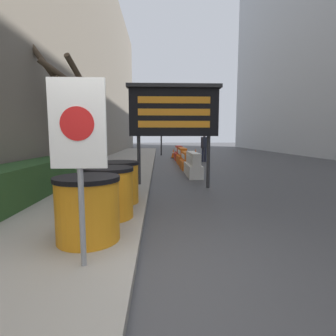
{
  "coord_description": "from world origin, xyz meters",
  "views": [
    {
      "loc": [
        0.26,
        -2.62,
        1.5
      ],
      "look_at": [
        0.61,
        7.04,
        0.33
      ],
      "focal_mm": 28.0,
      "sensor_mm": 36.0,
      "label": 1
    }
  ],
  "objects_px": {
    "barrel_drum_back": "(118,182)",
    "jersey_barrier_red_striped": "(179,154)",
    "barrel_drum_middle": "(109,192)",
    "traffic_cone_far": "(177,154)",
    "traffic_cone_near": "(173,153)",
    "jersey_barrier_white": "(193,165)",
    "jersey_barrier_orange_near": "(187,161)",
    "warning_sign": "(78,139)",
    "traffic_light_near_curb": "(161,113)",
    "traffic_cone_mid": "(196,155)",
    "barrel_drum_foreground": "(88,208)",
    "pedestrian_worker": "(204,145)",
    "jersey_barrier_orange_far": "(182,157)",
    "message_board": "(174,112)"
  },
  "relations": [
    {
      "from": "jersey_barrier_red_striped",
      "to": "traffic_cone_near",
      "type": "bearing_deg",
      "value": 102.46
    },
    {
      "from": "traffic_cone_mid",
      "to": "traffic_light_near_curb",
      "type": "xyz_separation_m",
      "value": [
        -2.11,
        4.47,
        2.93
      ]
    },
    {
      "from": "jersey_barrier_orange_near",
      "to": "traffic_cone_near",
      "type": "xyz_separation_m",
      "value": [
        -0.28,
        6.04,
        -0.02
      ]
    },
    {
      "from": "traffic_cone_near",
      "to": "barrel_drum_middle",
      "type": "bearing_deg",
      "value": -97.86
    },
    {
      "from": "traffic_cone_mid",
      "to": "jersey_barrier_red_striped",
      "type": "bearing_deg",
      "value": 154.45
    },
    {
      "from": "barrel_drum_middle",
      "to": "jersey_barrier_white",
      "type": "xyz_separation_m",
      "value": [
        2.17,
        5.49,
        -0.16
      ]
    },
    {
      "from": "barrel_drum_foreground",
      "to": "jersey_barrier_red_striped",
      "type": "xyz_separation_m",
      "value": [
        2.26,
        13.42,
        -0.16
      ]
    },
    {
      "from": "traffic_light_near_curb",
      "to": "traffic_cone_far",
      "type": "bearing_deg",
      "value": -71.85
    },
    {
      "from": "jersey_barrier_orange_near",
      "to": "jersey_barrier_red_striped",
      "type": "distance_m",
      "value": 4.77
    },
    {
      "from": "barrel_drum_back",
      "to": "traffic_light_near_curb",
      "type": "distance_m",
      "value": 15.68
    },
    {
      "from": "jersey_barrier_red_striped",
      "to": "traffic_light_near_curb",
      "type": "height_order",
      "value": "traffic_light_near_curb"
    },
    {
      "from": "barrel_drum_foreground",
      "to": "message_board",
      "type": "bearing_deg",
      "value": 71.37
    },
    {
      "from": "barrel_drum_back",
      "to": "traffic_cone_far",
      "type": "xyz_separation_m",
      "value": [
        2.12,
        12.19,
        -0.26
      ]
    },
    {
      "from": "jersey_barrier_orange_near",
      "to": "jersey_barrier_red_striped",
      "type": "bearing_deg",
      "value": 90.0
    },
    {
      "from": "traffic_cone_mid",
      "to": "pedestrian_worker",
      "type": "xyz_separation_m",
      "value": [
        0.35,
        -1.0,
        0.64
      ]
    },
    {
      "from": "barrel_drum_foreground",
      "to": "traffic_light_near_curb",
      "type": "distance_m",
      "value": 17.65
    },
    {
      "from": "warning_sign",
      "to": "message_board",
      "type": "bearing_deg",
      "value": 75.41
    },
    {
      "from": "jersey_barrier_orange_far",
      "to": "barrel_drum_middle",
      "type": "bearing_deg",
      "value": -102.25
    },
    {
      "from": "barrel_drum_back",
      "to": "pedestrian_worker",
      "type": "bearing_deg",
      "value": 70.41
    },
    {
      "from": "traffic_cone_near",
      "to": "pedestrian_worker",
      "type": "distance_m",
      "value": 3.3
    },
    {
      "from": "barrel_drum_foreground",
      "to": "message_board",
      "type": "height_order",
      "value": "message_board"
    },
    {
      "from": "jersey_barrier_white",
      "to": "pedestrian_worker",
      "type": "bearing_deg",
      "value": 75.76
    },
    {
      "from": "jersey_barrier_white",
      "to": "traffic_cone_mid",
      "type": "xyz_separation_m",
      "value": [
        1.03,
        6.44,
        -0.04
      ]
    },
    {
      "from": "message_board",
      "to": "jersey_barrier_red_striped",
      "type": "distance_m",
      "value": 9.53
    },
    {
      "from": "jersey_barrier_orange_near",
      "to": "traffic_light_near_curb",
      "type": "height_order",
      "value": "traffic_light_near_curb"
    },
    {
      "from": "barrel_drum_back",
      "to": "jersey_barrier_red_striped",
      "type": "bearing_deg",
      "value": 79.32
    },
    {
      "from": "barrel_drum_foreground",
      "to": "traffic_light_near_curb",
      "type": "xyz_separation_m",
      "value": [
        1.18,
        17.4,
        2.73
      ]
    },
    {
      "from": "warning_sign",
      "to": "traffic_cone_near",
      "type": "relative_size",
      "value": 2.95
    },
    {
      "from": "barrel_drum_foreground",
      "to": "traffic_cone_near",
      "type": "height_order",
      "value": "barrel_drum_foreground"
    },
    {
      "from": "jersey_barrier_red_striped",
      "to": "traffic_cone_mid",
      "type": "distance_m",
      "value": 1.14
    },
    {
      "from": "jersey_barrier_orange_near",
      "to": "traffic_light_near_curb",
      "type": "distance_m",
      "value": 9.29
    },
    {
      "from": "traffic_cone_far",
      "to": "pedestrian_worker",
      "type": "relative_size",
      "value": 0.36
    },
    {
      "from": "warning_sign",
      "to": "traffic_cone_near",
      "type": "xyz_separation_m",
      "value": [
        1.85,
        15.41,
        -1.15
      ]
    },
    {
      "from": "pedestrian_worker",
      "to": "traffic_cone_near",
      "type": "bearing_deg",
      "value": 21.2
    },
    {
      "from": "jersey_barrier_red_striped",
      "to": "traffic_light_near_curb",
      "type": "relative_size",
      "value": 0.38
    },
    {
      "from": "barrel_drum_middle",
      "to": "traffic_cone_far",
      "type": "xyz_separation_m",
      "value": [
        2.14,
        13.19,
        -0.26
      ]
    },
    {
      "from": "jersey_barrier_white",
      "to": "traffic_light_near_curb",
      "type": "height_order",
      "value": "traffic_light_near_curb"
    },
    {
      "from": "jersey_barrier_white",
      "to": "traffic_cone_near",
      "type": "bearing_deg",
      "value": 91.96
    },
    {
      "from": "warning_sign",
      "to": "jersey_barrier_white",
      "type": "xyz_separation_m",
      "value": [
        2.13,
        7.21,
        -1.08
      ]
    },
    {
      "from": "pedestrian_worker",
      "to": "barrel_drum_middle",
      "type": "bearing_deg",
      "value": 152.24
    },
    {
      "from": "barrel_drum_foreground",
      "to": "traffic_cone_mid",
      "type": "distance_m",
      "value": 13.34
    },
    {
      "from": "jersey_barrier_white",
      "to": "traffic_light_near_curb",
      "type": "relative_size",
      "value": 0.45
    },
    {
      "from": "traffic_cone_near",
      "to": "traffic_cone_far",
      "type": "relative_size",
      "value": 1.1
    },
    {
      "from": "traffic_cone_near",
      "to": "barrel_drum_back",
      "type": "bearing_deg",
      "value": -98.4
    },
    {
      "from": "barrel_drum_foreground",
      "to": "jersey_barrier_orange_near",
      "type": "xyz_separation_m",
      "value": [
        2.26,
        8.66,
        -0.21
      ]
    },
    {
      "from": "barrel_drum_back",
      "to": "pedestrian_worker",
      "type": "distance_m",
      "value": 10.55
    },
    {
      "from": "traffic_cone_mid",
      "to": "pedestrian_worker",
      "type": "distance_m",
      "value": 1.24
    },
    {
      "from": "warning_sign",
      "to": "traffic_cone_mid",
      "type": "relative_size",
      "value": 2.67
    },
    {
      "from": "barrel_drum_foreground",
      "to": "barrel_drum_back",
      "type": "xyz_separation_m",
      "value": [
        0.1,
        2.0,
        0.0
      ]
    },
    {
      "from": "message_board",
      "to": "jersey_barrier_orange_near",
      "type": "xyz_separation_m",
      "value": [
        0.88,
        4.55,
        -1.85
      ]
    }
  ]
}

